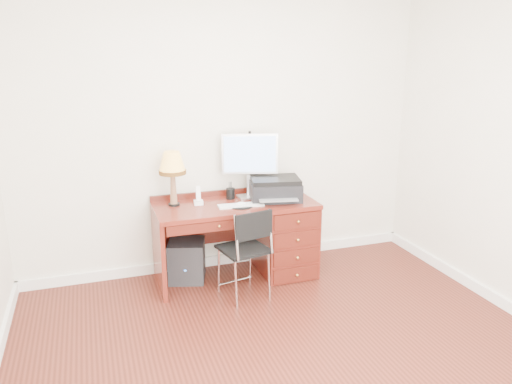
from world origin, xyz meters
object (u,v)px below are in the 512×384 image
object	(u,v)px
monitor	(249,157)
leg_lamp	(172,166)
printer	(275,188)
equipment_box	(187,260)
chair	(246,245)
desk	(267,233)
phone	(198,199)

from	to	relation	value
monitor	leg_lamp	xyz separation A→B (m)	(-0.75, -0.05, -0.02)
printer	equipment_box	world-z (taller)	printer
printer	chair	bearing A→B (deg)	-123.12
desk	monitor	world-z (taller)	monitor
monitor	chair	size ratio (longest dim) A/B	0.75
desk	printer	xyz separation A→B (m)	(0.08, 0.01, 0.44)
phone	chair	size ratio (longest dim) A/B	0.21
chair	equipment_box	xyz separation A→B (m)	(-0.42, 0.53, -0.31)
printer	chair	world-z (taller)	printer
monitor	phone	xyz separation A→B (m)	(-0.53, -0.10, -0.34)
printer	phone	xyz separation A→B (m)	(-0.73, 0.06, -0.05)
monitor	equipment_box	xyz separation A→B (m)	(-0.65, -0.07, -0.95)
leg_lamp	phone	distance (m)	0.39
chair	equipment_box	world-z (taller)	chair
monitor	phone	world-z (taller)	monitor
leg_lamp	printer	bearing A→B (deg)	-6.24
phone	equipment_box	size ratio (longest dim) A/B	0.45
monitor	leg_lamp	distance (m)	0.75
leg_lamp	equipment_box	xyz separation A→B (m)	(0.09, -0.02, -0.93)
phone	equipment_box	bearing A→B (deg)	173.06
monitor	equipment_box	size ratio (longest dim) A/B	1.60
monitor	equipment_box	distance (m)	1.15
leg_lamp	chair	world-z (taller)	leg_lamp
phone	chair	distance (m)	0.65
desk	phone	size ratio (longest dim) A/B	8.63
desk	equipment_box	xyz separation A→B (m)	(-0.78, 0.10, -0.22)
leg_lamp	equipment_box	world-z (taller)	leg_lamp
monitor	desk	bearing A→B (deg)	-37.38
printer	equipment_box	xyz separation A→B (m)	(-0.86, 0.09, -0.66)
monitor	leg_lamp	world-z (taller)	monitor
desk	monitor	size ratio (longest dim) A/B	2.43
printer	equipment_box	bearing A→B (deg)	-174.15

